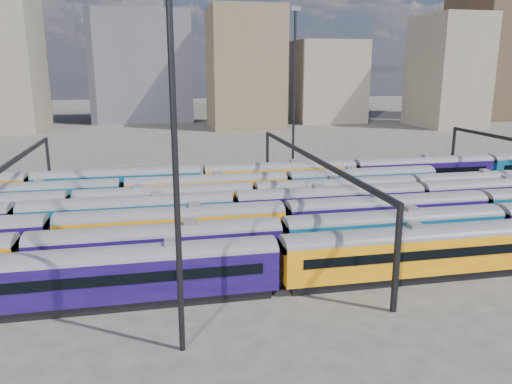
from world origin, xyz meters
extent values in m
plane|color=#3F3A35|center=(0.00, 0.00, 0.00)|extent=(500.00, 500.00, 0.00)
cube|color=black|center=(-7.90, -15.00, 0.36)|extent=(19.76, 2.56, 0.73)
cube|color=#12083B|center=(-7.90, -15.00, 2.24)|extent=(20.80, 3.02, 3.02)
cylinder|color=#4C4C51|center=(-7.90, -15.00, 3.74)|extent=(20.80, 3.02, 3.02)
cube|color=black|center=(-7.90, -16.53, 2.60)|extent=(18.31, 0.06, 0.78)
cube|color=black|center=(-7.90, -13.47, 2.60)|extent=(18.31, 0.06, 0.78)
cube|color=slate|center=(-7.90, -15.00, 4.55)|extent=(1.04, 0.94, 0.36)
cube|color=black|center=(13.51, -15.00, 0.36)|extent=(19.76, 2.56, 0.73)
cube|color=#C07107|center=(13.51, -15.00, 2.24)|extent=(20.80, 3.02, 3.02)
cylinder|color=#4C4C51|center=(13.51, -15.00, 3.74)|extent=(20.80, 3.02, 3.02)
cube|color=black|center=(13.51, -16.53, 2.60)|extent=(18.31, 0.06, 0.78)
cube|color=black|center=(13.51, -13.47, 2.60)|extent=(18.31, 0.06, 0.78)
cube|color=slate|center=(13.51, -15.00, 4.55)|extent=(1.04, 0.94, 0.36)
cube|color=black|center=(-6.19, -10.00, 0.36)|extent=(19.47, 2.53, 0.72)
cube|color=#12083B|center=(-6.19, -10.00, 2.20)|extent=(20.50, 2.97, 2.97)
cylinder|color=#4C4C51|center=(-6.19, -10.00, 3.69)|extent=(20.50, 2.97, 2.97)
cube|color=black|center=(-6.19, -11.51, 2.56)|extent=(18.04, 0.06, 0.77)
cube|color=black|center=(-6.19, -8.49, 2.56)|extent=(18.04, 0.06, 0.77)
cube|color=slate|center=(-6.19, -10.00, 4.48)|extent=(1.02, 0.92, 0.36)
cube|color=black|center=(14.91, -10.00, 0.36)|extent=(19.47, 2.53, 0.72)
cube|color=#053553|center=(14.91, -10.00, 2.20)|extent=(20.50, 2.97, 2.97)
cylinder|color=#4C4C51|center=(14.91, -10.00, 3.69)|extent=(20.50, 2.97, 2.97)
cube|color=black|center=(14.91, -11.51, 2.56)|extent=(18.04, 0.06, 0.77)
cube|color=black|center=(14.91, -8.49, 2.56)|extent=(18.04, 0.06, 0.77)
cube|color=slate|center=(14.91, -10.00, 4.48)|extent=(1.02, 0.92, 0.36)
cube|color=black|center=(-4.73, -5.00, 0.36)|extent=(19.75, 2.56, 0.73)
cube|color=#C07107|center=(-4.73, -5.00, 2.24)|extent=(20.79, 3.01, 3.01)
cylinder|color=#4C4C51|center=(-4.73, -5.00, 3.74)|extent=(20.79, 3.01, 3.01)
cube|color=black|center=(-4.73, -6.53, 2.60)|extent=(18.30, 0.06, 0.78)
cube|color=black|center=(-4.73, -3.47, 2.60)|extent=(18.30, 0.06, 0.78)
cube|color=slate|center=(-4.73, -5.00, 4.55)|extent=(1.04, 0.94, 0.36)
cube|color=black|center=(16.66, -5.00, 0.36)|extent=(19.75, 2.56, 0.73)
cube|color=#12083B|center=(16.66, -5.00, 2.24)|extent=(20.79, 3.01, 3.01)
cylinder|color=#4C4C51|center=(16.66, -5.00, 3.74)|extent=(20.79, 3.01, 3.01)
cube|color=black|center=(16.66, -6.53, 2.60)|extent=(18.30, 0.06, 0.78)
cube|color=black|center=(16.66, -3.47, 2.60)|extent=(18.30, 0.06, 0.78)
cube|color=slate|center=(16.66, -5.00, 4.55)|extent=(1.04, 0.94, 0.36)
cube|color=black|center=(-8.90, 0.00, 0.36)|extent=(19.69, 2.55, 0.73)
cube|color=#053553|center=(-8.90, 0.00, 2.23)|extent=(20.73, 3.01, 3.01)
cylinder|color=#4C4C51|center=(-8.90, 0.00, 3.73)|extent=(20.73, 3.01, 3.01)
cube|color=black|center=(-8.90, -1.52, 2.59)|extent=(18.24, 0.06, 0.78)
cube|color=black|center=(-8.90, 1.52, 2.59)|extent=(18.24, 0.06, 0.78)
cube|color=slate|center=(-8.90, 0.00, 4.53)|extent=(1.04, 0.93, 0.36)
cube|color=black|center=(12.43, 0.00, 0.36)|extent=(19.69, 2.55, 0.73)
cube|color=#12083B|center=(12.43, 0.00, 2.23)|extent=(20.73, 3.01, 3.01)
cylinder|color=#4C4C51|center=(12.43, 0.00, 3.73)|extent=(20.73, 3.01, 3.01)
cube|color=black|center=(12.43, -1.52, 2.59)|extent=(18.24, 0.06, 0.78)
cube|color=black|center=(12.43, 1.52, 2.59)|extent=(18.24, 0.06, 0.78)
cube|color=slate|center=(12.43, 0.00, 4.53)|extent=(1.04, 0.93, 0.36)
cube|color=black|center=(33.76, 0.00, 0.36)|extent=(19.69, 2.55, 0.73)
cube|color=#12083B|center=(33.76, 0.00, 2.23)|extent=(20.73, 3.01, 3.01)
cylinder|color=#4C4C51|center=(33.76, 0.00, 3.73)|extent=(20.73, 3.01, 3.01)
cube|color=black|center=(33.76, -1.52, 2.59)|extent=(18.24, 0.06, 0.78)
cube|color=black|center=(33.76, 1.52, 2.59)|extent=(18.24, 0.06, 0.78)
cube|color=slate|center=(33.76, 0.00, 4.53)|extent=(1.04, 0.93, 0.36)
cube|color=black|center=(-5.19, 5.00, 0.34)|extent=(18.52, 2.40, 0.68)
cube|color=#C07107|center=(-5.19, 5.00, 2.10)|extent=(19.49, 2.83, 2.83)
cylinder|color=#4C4C51|center=(-5.19, 5.00, 3.51)|extent=(19.49, 2.83, 2.83)
cube|color=black|center=(-5.19, 3.57, 2.43)|extent=(17.15, 0.06, 0.73)
cube|color=black|center=(-5.19, 6.43, 2.43)|extent=(17.15, 0.06, 0.73)
cube|color=slate|center=(-5.19, 5.00, 4.26)|extent=(0.97, 0.88, 0.34)
cube|color=black|center=(14.90, 5.00, 0.34)|extent=(18.52, 2.40, 0.68)
cube|color=#12083B|center=(14.90, 5.00, 2.10)|extent=(19.49, 2.83, 2.83)
cylinder|color=#4C4C51|center=(14.90, 5.00, 3.51)|extent=(19.49, 2.83, 2.83)
cube|color=black|center=(14.90, 3.57, 2.43)|extent=(17.15, 0.06, 0.73)
cube|color=black|center=(14.90, 6.43, 2.43)|extent=(17.15, 0.06, 0.73)
cube|color=slate|center=(14.90, 5.00, 4.26)|extent=(0.97, 0.88, 0.34)
cube|color=black|center=(35.00, 5.00, 0.34)|extent=(18.52, 2.40, 0.68)
cube|color=#C07107|center=(35.00, 5.00, 2.10)|extent=(19.49, 2.83, 2.83)
cylinder|color=#4C4C51|center=(35.00, 5.00, 3.51)|extent=(19.49, 2.83, 2.83)
cube|color=black|center=(35.00, 3.57, 2.43)|extent=(17.15, 0.06, 0.73)
cube|color=black|center=(35.00, 6.43, 2.43)|extent=(17.15, 0.06, 0.73)
cube|color=slate|center=(35.00, 5.00, 4.26)|extent=(0.97, 0.88, 0.34)
cube|color=black|center=(-20.18, 10.00, 0.34)|extent=(18.70, 2.43, 0.69)
cube|color=#053553|center=(-20.18, 10.00, 2.12)|extent=(19.68, 2.85, 2.85)
cylinder|color=#4C4C51|center=(-20.18, 10.00, 3.54)|extent=(19.68, 2.85, 2.85)
cube|color=black|center=(-20.18, 8.55, 2.46)|extent=(17.32, 0.06, 0.74)
cube|color=black|center=(-20.18, 11.45, 2.46)|extent=(17.32, 0.06, 0.74)
cube|color=slate|center=(-20.18, 10.00, 4.30)|extent=(0.98, 0.89, 0.34)
cube|color=black|center=(0.10, 10.00, 0.34)|extent=(18.70, 2.43, 0.69)
cube|color=#C07107|center=(0.10, 10.00, 2.12)|extent=(19.68, 2.85, 2.85)
cylinder|color=#4C4C51|center=(0.10, 10.00, 3.54)|extent=(19.68, 2.85, 2.85)
cube|color=black|center=(0.10, 8.55, 2.46)|extent=(17.32, 0.06, 0.74)
cube|color=black|center=(0.10, 11.45, 2.46)|extent=(17.32, 0.06, 0.74)
cube|color=slate|center=(0.10, 10.00, 4.30)|extent=(0.98, 0.89, 0.34)
cube|color=black|center=(20.38, 10.00, 0.34)|extent=(18.70, 2.43, 0.69)
cube|color=#053553|center=(20.38, 10.00, 2.12)|extent=(19.68, 2.85, 2.85)
cylinder|color=#4C4C51|center=(20.38, 10.00, 3.54)|extent=(19.68, 2.85, 2.85)
cube|color=black|center=(20.38, 8.55, 2.46)|extent=(17.32, 0.06, 0.74)
cube|color=black|center=(20.38, 11.45, 2.46)|extent=(17.32, 0.06, 0.74)
cube|color=slate|center=(20.38, 10.00, 4.30)|extent=(0.98, 0.89, 0.34)
cube|color=black|center=(-10.75, 15.00, 0.36)|extent=(19.81, 2.57, 0.73)
cube|color=#053553|center=(-10.75, 15.00, 2.24)|extent=(20.85, 3.02, 3.02)
cylinder|color=#4C4C51|center=(-10.75, 15.00, 3.75)|extent=(20.85, 3.02, 3.02)
cube|color=black|center=(-10.75, 13.47, 2.60)|extent=(18.35, 0.06, 0.78)
cube|color=black|center=(-10.75, 16.53, 2.60)|extent=(18.35, 0.06, 0.78)
cube|color=slate|center=(-10.75, 15.00, 4.56)|extent=(1.04, 0.94, 0.36)
cube|color=black|center=(10.70, 15.00, 0.36)|extent=(19.81, 2.57, 0.73)
cube|color=#C07107|center=(10.70, 15.00, 2.24)|extent=(20.85, 3.02, 3.02)
cylinder|color=#4C4C51|center=(10.70, 15.00, 3.75)|extent=(20.85, 3.02, 3.02)
cube|color=black|center=(10.70, 13.47, 2.60)|extent=(18.35, 0.06, 0.78)
cube|color=black|center=(10.70, 16.53, 2.60)|extent=(18.35, 0.06, 0.78)
cube|color=slate|center=(10.70, 15.00, 4.56)|extent=(1.04, 0.94, 0.36)
cube|color=black|center=(32.14, 15.00, 0.36)|extent=(19.81, 2.57, 0.73)
cube|color=#12083B|center=(32.14, 15.00, 2.24)|extent=(20.85, 3.02, 3.02)
cylinder|color=#4C4C51|center=(32.14, 15.00, 3.75)|extent=(20.85, 3.02, 3.02)
cube|color=black|center=(32.14, 13.47, 2.60)|extent=(18.35, 0.06, 0.78)
cube|color=black|center=(32.14, 16.53, 2.60)|extent=(18.35, 0.06, 0.78)
cube|color=slate|center=(32.14, 15.00, 4.56)|extent=(1.04, 0.94, 0.36)
cube|color=black|center=(-20.00, 20.00, 4.00)|extent=(0.35, 0.35, 8.00)
cube|color=black|center=(-20.00, 0.00, 7.80)|extent=(0.30, 40.00, 0.45)
cube|color=black|center=(10.00, -20.00, 4.00)|extent=(0.35, 0.35, 8.00)
cube|color=black|center=(10.00, 20.00, 4.00)|extent=(0.35, 0.35, 8.00)
cube|color=black|center=(10.00, 0.00, 7.80)|extent=(0.30, 40.00, 0.45)
cube|color=black|center=(40.00, 20.00, 4.00)|extent=(0.35, 0.35, 8.00)
cylinder|color=black|center=(-5.00, -22.00, 12.50)|extent=(0.36, 0.36, 25.00)
cylinder|color=black|center=(15.00, 24.00, 12.50)|extent=(0.36, 0.36, 25.00)
cube|color=slate|center=(15.00, 24.00, 25.30)|extent=(1.40, 0.50, 0.60)
cube|color=#38383F|center=(-8.81, 123.01, 17.41)|extent=(31.45, 23.82, 34.83)
cube|color=brown|center=(20.99, 97.07, 16.99)|extent=(20.53, 21.40, 33.97)
cube|color=#665B4C|center=(50.05, 108.48, 12.82)|extent=(21.40, 20.66, 25.64)
cube|color=#665B4C|center=(80.21, 87.38, 16.07)|extent=(16.30, 22.06, 32.15)
cube|color=#332319|center=(108.76, 108.14, 24.11)|extent=(20.77, 27.95, 48.23)
camera|label=1|loc=(-6.15, -49.78, 16.76)|focal=35.00mm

